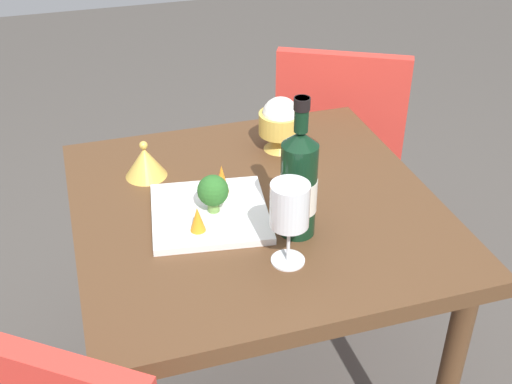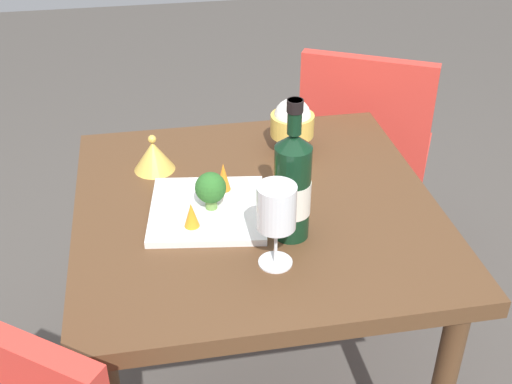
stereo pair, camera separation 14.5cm
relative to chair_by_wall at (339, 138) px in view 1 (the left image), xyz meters
The scene contains 10 objects.
dining_table 0.74m from the chair_by_wall, 140.91° to the left, with size 0.81×0.81×0.72m.
chair_by_wall is the anchor object (origin of this frame).
wine_bottle 0.87m from the chair_by_wall, 149.48° to the left, with size 0.08×0.08×0.31m.
wine_glass 0.96m from the chair_by_wall, 149.67° to the left, with size 0.08×0.08×0.18m.
rice_bowl 0.54m from the chair_by_wall, 136.21° to the left, with size 0.11×0.11×0.14m.
rice_bowl_lid 0.81m from the chair_by_wall, 118.96° to the left, with size 0.10×0.10×0.09m.
serving_plate 0.84m from the chair_by_wall, 135.69° to the left, with size 0.28×0.28×0.02m.
broccoli_floret 0.86m from the chair_by_wall, 136.33° to the left, with size 0.07×0.07×0.09m.
carrot_garnish_left 0.92m from the chair_by_wall, 136.76° to the left, with size 0.03×0.03×0.06m.
carrot_garnish_right 0.78m from the chair_by_wall, 134.66° to the left, with size 0.03×0.03×0.07m.
Camera 1 is at (-1.17, 0.36, 1.54)m, focal length 45.72 mm.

